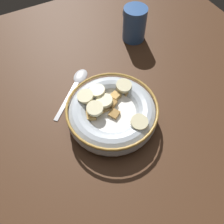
{
  "coord_description": "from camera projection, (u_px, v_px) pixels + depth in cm",
  "views": [
    {
      "loc": [
        -25.1,
        13.25,
        46.08
      ],
      "look_at": [
        0.0,
        0.0,
        3.0
      ],
      "focal_mm": 37.93,
      "sensor_mm": 36.0,
      "label": 1
    }
  ],
  "objects": [
    {
      "name": "spoon",
      "position": [
        77.0,
        81.0,
        0.6
      ],
      "size": [
        13.1,
        13.8,
        0.8
      ],
      "color": "#B7B7BC",
      "rests_on": "ground_plane"
    },
    {
      "name": "cereal_bowl",
      "position": [
        112.0,
        113.0,
        0.52
      ],
      "size": [
        19.97,
        19.97,
        5.92
      ],
      "color": "#B2BCC6",
      "rests_on": "ground_plane"
    },
    {
      "name": "ground_plane",
      "position": [
        112.0,
        121.0,
        0.55
      ],
      "size": [
        102.33,
        102.33,
        2.0
      ],
      "primitive_type": "cube",
      "color": "#472B19"
    },
    {
      "name": "coffee_mug",
      "position": [
        134.0,
        24.0,
        0.66
      ],
      "size": [
        9.54,
        6.48,
        9.51
      ],
      "color": "#335999",
      "rests_on": "ground_plane"
    }
  ]
}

